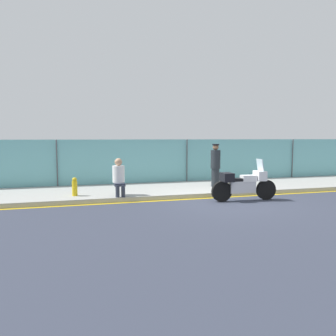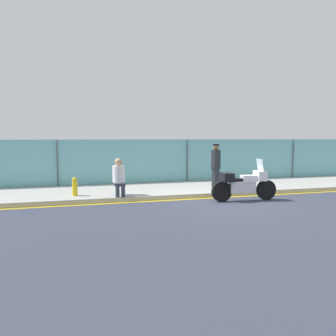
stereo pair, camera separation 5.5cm
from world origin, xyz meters
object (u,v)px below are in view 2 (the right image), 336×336
at_px(fire_hydrant, 75,187).
at_px(officer_standing, 216,165).
at_px(motorcycle, 244,184).
at_px(person_seated_on_curb, 119,175).

bearing_deg(fire_hydrant, officer_standing, 6.29).
height_order(motorcycle, fire_hydrant, motorcycle).
distance_m(motorcycle, person_seated_on_curb, 4.38).
bearing_deg(motorcycle, person_seated_on_curb, 165.22).
bearing_deg(officer_standing, fire_hydrant, -173.71).
xyz_separation_m(motorcycle, person_seated_on_curb, (-4.16, 1.34, 0.30)).
xyz_separation_m(motorcycle, officer_standing, (-0.04, 2.31, 0.49)).
xyz_separation_m(motorcycle, fire_hydrant, (-5.67, 1.69, -0.10)).
distance_m(officer_standing, person_seated_on_curb, 4.24).
relative_size(motorcycle, officer_standing, 1.34).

